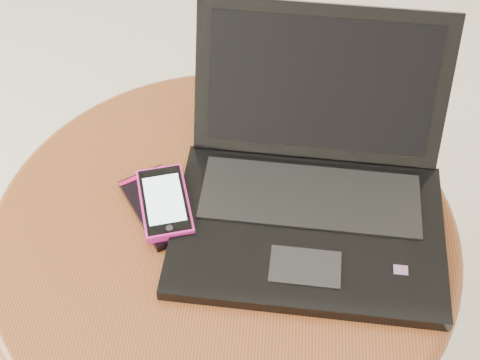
{
  "coord_description": "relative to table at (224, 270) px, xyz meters",
  "views": [
    {
      "loc": [
        0.14,
        -0.45,
        1.22
      ],
      "look_at": [
        0.09,
        0.1,
        0.56
      ],
      "focal_mm": 50.16,
      "sensor_mm": 36.0,
      "label": 1
    }
  ],
  "objects": [
    {
      "name": "phone_pink",
      "position": [
        -0.08,
        0.02,
        0.13
      ],
      "size": [
        0.09,
        0.13,
        0.01
      ],
      "color": "#D31F92",
      "rests_on": "phone_black"
    },
    {
      "name": "laptop",
      "position": [
        0.11,
        0.04,
        0.15
      ],
      "size": [
        0.36,
        0.35,
        0.21
      ],
      "color": "black",
      "rests_on": "table"
    },
    {
      "name": "table",
      "position": [
        0.0,
        0.0,
        0.0
      ],
      "size": [
        0.63,
        0.63,
        0.5
      ],
      "color": "#57351B",
      "rests_on": "ground"
    },
    {
      "name": "phone_black",
      "position": [
        -0.09,
        0.02,
        0.11
      ],
      "size": [
        0.13,
        0.14,
        0.01
      ],
      "color": "black",
      "rests_on": "table"
    }
  ]
}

